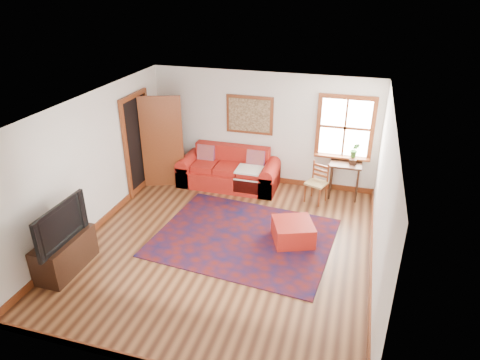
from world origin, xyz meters
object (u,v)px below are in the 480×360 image
(ladder_back_chair, at_px, (318,181))
(red_leather_sofa, at_px, (229,173))
(red_ottoman, at_px, (293,232))
(side_table, at_px, (346,169))
(media_cabinet, at_px, (65,254))

(ladder_back_chair, bearing_deg, red_leather_sofa, 173.89)
(red_leather_sofa, bearing_deg, red_ottoman, -46.59)
(ladder_back_chair, bearing_deg, red_ottoman, -97.25)
(red_ottoman, distance_m, side_table, 2.19)
(side_table, bearing_deg, red_leather_sofa, -176.95)
(red_leather_sofa, bearing_deg, side_table, 3.05)
(media_cabinet, bearing_deg, ladder_back_chair, 44.07)
(red_ottoman, relative_size, media_cabinet, 0.64)
(red_leather_sofa, height_order, red_ottoman, red_leather_sofa)
(side_table, height_order, media_cabinet, side_table)
(red_ottoman, bearing_deg, ladder_back_chair, 60.93)
(red_ottoman, bearing_deg, media_cabinet, -173.68)
(red_leather_sofa, xyz_separation_m, media_cabinet, (-1.59, -3.68, 0.01))
(red_leather_sofa, distance_m, red_ottoman, 2.59)
(side_table, distance_m, ladder_back_chair, 0.66)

